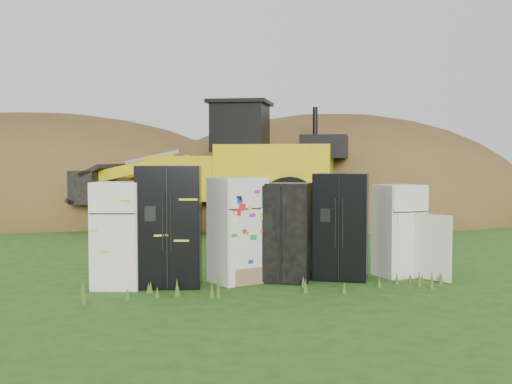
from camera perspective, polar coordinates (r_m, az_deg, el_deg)
ground at (r=10.77m, az=0.77°, el=-7.93°), size 120.00×120.00×0.00m
fridge_leftmost at (r=10.37m, az=-12.19°, el=-3.75°), size 0.87×0.85×1.67m
fridge_black_side at (r=10.39m, az=-7.71°, el=-2.99°), size 1.12×0.95×1.93m
fridge_sticker at (r=10.58m, az=-1.67°, el=-3.41°), size 0.97×0.94×1.73m
fridge_dark_mid at (r=10.69m, az=2.55°, el=-3.58°), size 1.04×0.96×1.64m
fridge_black_right at (r=11.00m, az=7.55°, el=-3.02°), size 1.12×1.05×1.79m
fridge_open_door at (r=11.44m, az=12.59°, el=-3.34°), size 0.82×0.77×1.59m
wheel_loader at (r=18.02m, az=-4.24°, el=2.27°), size 8.10×5.59×3.63m
dirt_mound_right at (r=22.89m, az=7.03°, el=-2.14°), size 14.65×10.74×7.22m
dirt_mound_left at (r=25.16m, az=-18.66°, el=-1.82°), size 17.38×13.03×7.45m
dirt_mound_back at (r=29.08m, az=-9.56°, el=-1.07°), size 17.42×11.61×5.75m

